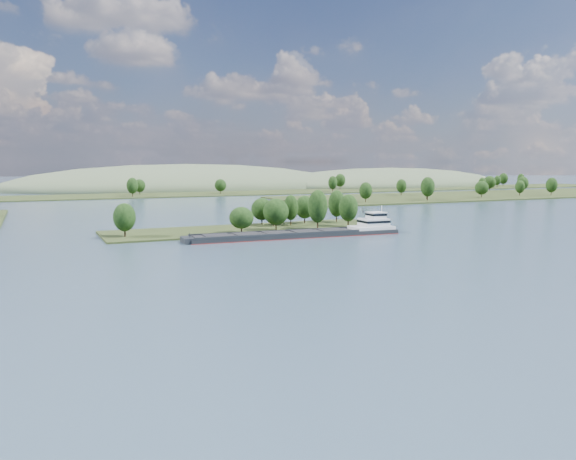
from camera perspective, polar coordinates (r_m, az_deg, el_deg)
name	(u,v)px	position (r m, az deg, el deg)	size (l,w,h in m)	color
ground	(333,256)	(143.22, 4.64, -2.66)	(1800.00, 1800.00, 0.00)	#35485C
tree_island	(268,219)	(198.12, -2.08, 1.17)	(100.00, 30.00, 14.84)	#253015
right_bank	(494,194)	(427.10, 20.18, 3.46)	(320.00, 90.00, 15.68)	#253015
back_shoreline	(151,195)	(410.84, -13.75, 3.51)	(900.00, 60.00, 15.23)	#253015
hill_east	(389,186)	(576.85, 10.25, 4.46)	(260.00, 140.00, 36.00)	#47583C
hill_west	(187,188)	(520.00, -10.22, 4.20)	(320.00, 160.00, 44.00)	#47583C
cargo_barge	(310,233)	(180.33, 2.21, -0.27)	(71.91, 12.40, 9.68)	black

